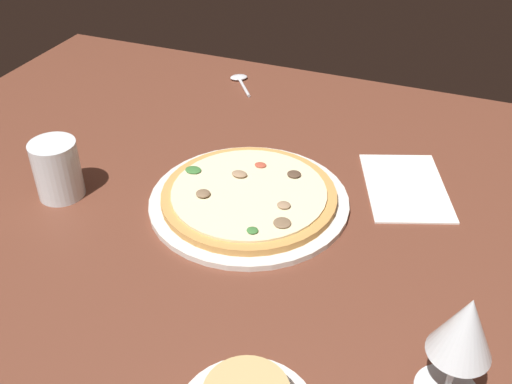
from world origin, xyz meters
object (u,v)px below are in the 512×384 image
(pizza_main, at_px, (249,198))
(paper_menu, at_px, (405,187))
(water_glass, at_px, (58,172))
(wine_glass_far, at_px, (464,332))
(spoon, at_px, (240,80))

(pizza_main, distance_m, paper_menu, 0.27)
(paper_menu, bearing_deg, water_glass, 3.04)
(wine_glass_far, relative_size, paper_menu, 0.74)
(water_glass, bearing_deg, paper_menu, -156.45)
(paper_menu, bearing_deg, pizza_main, 10.98)
(pizza_main, xyz_separation_m, wine_glass_far, (-0.35, 0.25, 0.09))
(paper_menu, distance_m, spoon, 0.51)
(water_glass, bearing_deg, spoon, -101.65)
(pizza_main, height_order, wine_glass_far, wine_glass_far)
(wine_glass_far, bearing_deg, water_glass, -14.00)
(wine_glass_far, distance_m, spoon, 0.87)
(wine_glass_far, bearing_deg, pizza_main, -36.03)
(wine_glass_far, bearing_deg, paper_menu, -73.52)
(pizza_main, relative_size, water_glass, 3.31)
(pizza_main, height_order, paper_menu, pizza_main)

